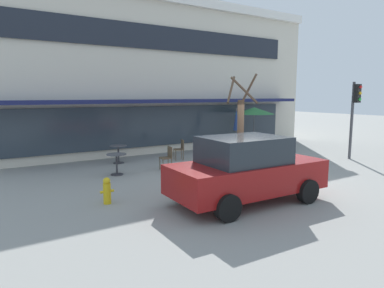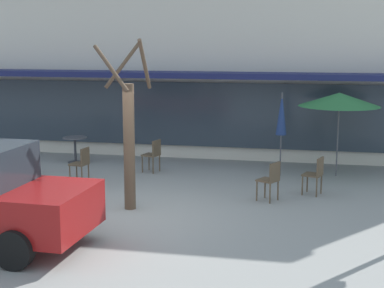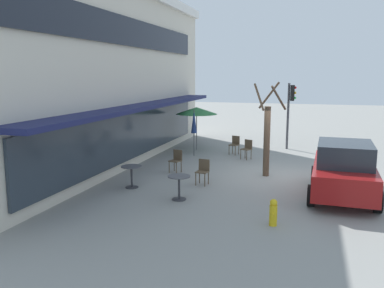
{
  "view_description": "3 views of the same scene",
  "coord_description": "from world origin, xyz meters",
  "px_view_note": "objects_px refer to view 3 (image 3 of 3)",
  "views": [
    {
      "loc": [
        -8.05,
        -8.84,
        2.82
      ],
      "look_at": [
        -0.47,
        3.0,
        0.81
      ],
      "focal_mm": 32.0,
      "sensor_mm": 36.0,
      "label": 1
    },
    {
      "loc": [
        3.71,
        -11.1,
        3.54
      ],
      "look_at": [
        0.68,
        3.39,
        0.91
      ],
      "focal_mm": 55.0,
      "sensor_mm": 36.0,
      "label": 2
    },
    {
      "loc": [
        -15.36,
        -1.21,
        3.83
      ],
      "look_at": [
        -0.61,
        3.23,
        1.19
      ],
      "focal_mm": 38.0,
      "sensor_mm": 36.0,
      "label": 3
    }
  ],
  "objects_px": {
    "cafe_chair_1": "(235,144)",
    "cafe_chair_3": "(247,148)",
    "traffic_light_pole": "(290,105)",
    "fire_hydrant": "(273,212)",
    "cafe_chair_2": "(176,159)",
    "patio_umbrella_cream_folded": "(194,122)",
    "street_tree": "(267,136)",
    "cafe_chair_0": "(203,170)",
    "cafe_table_near_wall": "(179,183)",
    "patio_umbrella_green_folded": "(197,111)",
    "parked_sedan": "(344,170)",
    "cafe_table_streetside": "(132,173)"
  },
  "relations": [
    {
      "from": "traffic_light_pole",
      "to": "parked_sedan",
      "type": "bearing_deg",
      "value": -165.11
    },
    {
      "from": "parked_sedan",
      "to": "traffic_light_pole",
      "type": "distance_m",
      "value": 8.54
    },
    {
      "from": "cafe_chair_2",
      "to": "cafe_chair_1",
      "type": "bearing_deg",
      "value": -19.48
    },
    {
      "from": "patio_umbrella_green_folded",
      "to": "cafe_chair_3",
      "type": "distance_m",
      "value": 3.55
    },
    {
      "from": "cafe_chair_1",
      "to": "fire_hydrant",
      "type": "bearing_deg",
      "value": -163.18
    },
    {
      "from": "patio_umbrella_cream_folded",
      "to": "cafe_chair_1",
      "type": "bearing_deg",
      "value": -63.21
    },
    {
      "from": "patio_umbrella_green_folded",
      "to": "cafe_chair_3",
      "type": "height_order",
      "value": "patio_umbrella_green_folded"
    },
    {
      "from": "cafe_chair_1",
      "to": "patio_umbrella_cream_folded",
      "type": "bearing_deg",
      "value": 116.79
    },
    {
      "from": "cafe_table_streetside",
      "to": "street_tree",
      "type": "distance_m",
      "value": 5.27
    },
    {
      "from": "cafe_chair_3",
      "to": "patio_umbrella_cream_folded",
      "type": "bearing_deg",
      "value": 88.55
    },
    {
      "from": "parked_sedan",
      "to": "cafe_chair_3",
      "type": "bearing_deg",
      "value": 37.92
    },
    {
      "from": "cafe_table_near_wall",
      "to": "cafe_chair_1",
      "type": "relative_size",
      "value": 0.85
    },
    {
      "from": "cafe_chair_2",
      "to": "cafe_table_streetside",
      "type": "bearing_deg",
      "value": 164.01
    },
    {
      "from": "parked_sedan",
      "to": "traffic_light_pole",
      "type": "xyz_separation_m",
      "value": [
        8.14,
        2.16,
        1.42
      ]
    },
    {
      "from": "cafe_chair_1",
      "to": "cafe_chair_2",
      "type": "distance_m",
      "value": 4.56
    },
    {
      "from": "patio_umbrella_cream_folded",
      "to": "cafe_chair_2",
      "type": "bearing_deg",
      "value": -175.34
    },
    {
      "from": "cafe_table_streetside",
      "to": "cafe_chair_1",
      "type": "bearing_deg",
      "value": -18.19
    },
    {
      "from": "cafe_chair_0",
      "to": "fire_hydrant",
      "type": "bearing_deg",
      "value": -140.05
    },
    {
      "from": "patio_umbrella_cream_folded",
      "to": "cafe_chair_2",
      "type": "distance_m",
      "value": 3.57
    },
    {
      "from": "patio_umbrella_green_folded",
      "to": "street_tree",
      "type": "bearing_deg",
      "value": -137.4
    },
    {
      "from": "traffic_light_pole",
      "to": "cafe_chair_1",
      "type": "bearing_deg",
      "value": 132.84
    },
    {
      "from": "cafe_table_near_wall",
      "to": "cafe_chair_0",
      "type": "bearing_deg",
      "value": -7.14
    },
    {
      "from": "cafe_chair_3",
      "to": "fire_hydrant",
      "type": "distance_m",
      "value": 8.32
    },
    {
      "from": "cafe_table_near_wall",
      "to": "cafe_chair_1",
      "type": "bearing_deg",
      "value": -2.03
    },
    {
      "from": "patio_umbrella_cream_folded",
      "to": "traffic_light_pole",
      "type": "relative_size",
      "value": 0.65
    },
    {
      "from": "fire_hydrant",
      "to": "patio_umbrella_cream_folded",
      "type": "bearing_deg",
      "value": 29.1
    },
    {
      "from": "cafe_chair_3",
      "to": "traffic_light_pole",
      "type": "xyz_separation_m",
      "value": [
        3.22,
        -1.67,
        1.77
      ]
    },
    {
      "from": "cafe_table_near_wall",
      "to": "cafe_chair_2",
      "type": "height_order",
      "value": "cafe_chair_2"
    },
    {
      "from": "cafe_chair_0",
      "to": "patio_umbrella_green_folded",
      "type": "bearing_deg",
      "value": 18.11
    },
    {
      "from": "cafe_chair_0",
      "to": "cafe_chair_2",
      "type": "height_order",
      "value": "same"
    },
    {
      "from": "street_tree",
      "to": "cafe_chair_3",
      "type": "bearing_deg",
      "value": 22.62
    },
    {
      "from": "cafe_chair_1",
      "to": "cafe_chair_2",
      "type": "relative_size",
      "value": 1.0
    },
    {
      "from": "patio_umbrella_cream_folded",
      "to": "street_tree",
      "type": "height_order",
      "value": "street_tree"
    },
    {
      "from": "cafe_chair_0",
      "to": "parked_sedan",
      "type": "xyz_separation_m",
      "value": [
        -0.15,
        -4.62,
        0.35
      ]
    },
    {
      "from": "cafe_chair_3",
      "to": "cafe_table_streetside",
      "type": "bearing_deg",
      "value": 152.93
    },
    {
      "from": "cafe_chair_1",
      "to": "cafe_chair_3",
      "type": "distance_m",
      "value": 1.23
    },
    {
      "from": "patio_umbrella_cream_folded",
      "to": "cafe_chair_3",
      "type": "height_order",
      "value": "patio_umbrella_cream_folded"
    },
    {
      "from": "cafe_chair_3",
      "to": "street_tree",
      "type": "relative_size",
      "value": 0.25
    },
    {
      "from": "cafe_chair_2",
      "to": "fire_hydrant",
      "type": "xyz_separation_m",
      "value": [
        -4.75,
        -4.25,
        -0.17
      ]
    },
    {
      "from": "cafe_chair_0",
      "to": "cafe_chair_2",
      "type": "distance_m",
      "value": 2.08
    },
    {
      "from": "cafe_chair_0",
      "to": "fire_hydrant",
      "type": "xyz_separation_m",
      "value": [
        -3.3,
        -2.77,
        -0.17
      ]
    },
    {
      "from": "cafe_table_streetside",
      "to": "street_tree",
      "type": "height_order",
      "value": "street_tree"
    },
    {
      "from": "patio_umbrella_green_folded",
      "to": "traffic_light_pole",
      "type": "bearing_deg",
      "value": -69.31
    },
    {
      "from": "cafe_table_near_wall",
      "to": "cafe_chair_0",
      "type": "distance_m",
      "value": 1.94
    },
    {
      "from": "cafe_chair_1",
      "to": "patio_umbrella_green_folded",
      "type": "bearing_deg",
      "value": 75.37
    },
    {
      "from": "patio_umbrella_green_folded",
      "to": "cafe_chair_1",
      "type": "bearing_deg",
      "value": -104.63
    },
    {
      "from": "traffic_light_pole",
      "to": "fire_hydrant",
      "type": "xyz_separation_m",
      "value": [
        -11.29,
        -0.31,
        -1.94
      ]
    },
    {
      "from": "traffic_light_pole",
      "to": "cafe_chair_2",
      "type": "bearing_deg",
      "value": 148.92
    },
    {
      "from": "patio_umbrella_cream_folded",
      "to": "cafe_chair_0",
      "type": "xyz_separation_m",
      "value": [
        -4.84,
        -1.76,
        -1.1
      ]
    },
    {
      "from": "patio_umbrella_green_folded",
      "to": "cafe_chair_0",
      "type": "distance_m",
      "value": 6.78
    }
  ]
}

